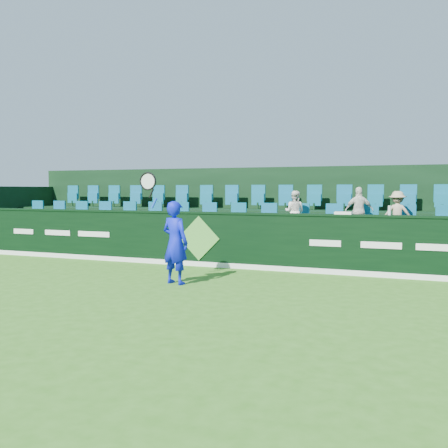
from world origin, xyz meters
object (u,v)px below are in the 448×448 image
at_px(tennis_player, 175,242).
at_px(spectator_right, 397,214).
at_px(spectator_left, 295,212).
at_px(towel, 343,213).
at_px(drinks_bottle, 389,210).
at_px(spectator_middle, 359,211).

xyz_separation_m(tennis_player, spectator_right, (4.09, 3.49, 0.48)).
relative_size(spectator_left, towel, 2.86).
height_order(tennis_player, spectator_right, tennis_player).
bearing_deg(drinks_bottle, towel, 180.00).
bearing_deg(spectator_right, spectator_left, -2.04).
distance_m(spectator_left, spectator_right, 2.46).
xyz_separation_m(spectator_left, spectator_right, (2.46, 0.00, -0.00)).
distance_m(spectator_middle, spectator_right, 0.88).
height_order(spectator_left, drinks_bottle, spectator_left).
distance_m(spectator_right, towel, 1.57).
relative_size(spectator_left, drinks_bottle, 5.21).
height_order(spectator_middle, spectator_right, spectator_middle).
distance_m(spectator_middle, drinks_bottle, 1.35).
height_order(tennis_player, spectator_left, tennis_player).
height_order(spectator_left, spectator_middle, spectator_middle).
relative_size(tennis_player, drinks_bottle, 11.32).
distance_m(tennis_player, spectator_right, 5.40).
xyz_separation_m(spectator_right, drinks_bottle, (-0.12, -1.12, 0.12)).
distance_m(spectator_left, spectator_middle, 1.59).
bearing_deg(towel, tennis_player, -141.68).
bearing_deg(drinks_bottle, spectator_left, 154.44).
relative_size(tennis_player, spectator_left, 2.17).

